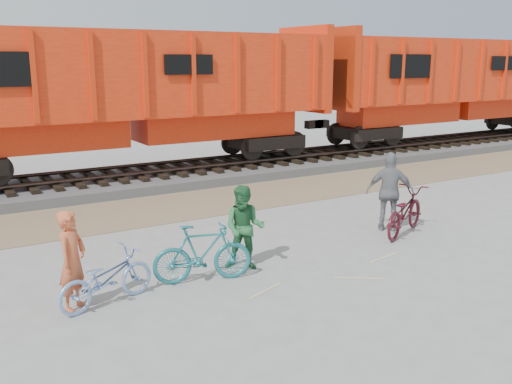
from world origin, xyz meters
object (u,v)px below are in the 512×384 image
hopper_car_center (128,91)px  bicycle_blue (106,278)px  hopper_car_right (451,82)px  bicycle_maroon (404,212)px  person_woman (390,192)px  person_man (245,228)px  bicycle_teal (203,253)px  person_solo (72,261)px

hopper_car_center → bicycle_blue: (-3.55, -8.92, -2.55)m
hopper_car_right → bicycle_maroon: hopper_car_right is taller
bicycle_maroon → person_woman: size_ratio=1.09×
bicycle_maroon → person_woman: 0.58m
bicycle_blue → person_man: person_man is taller
bicycle_blue → bicycle_teal: (1.81, 0.08, 0.09)m
person_solo → bicycle_teal: bearing=-47.5°
hopper_car_right → person_solo: hopper_car_right is taller
bicycle_maroon → person_solo: 7.63m
hopper_car_center → bicycle_maroon: 9.63m
hopper_car_center → hopper_car_right: size_ratio=1.00×
bicycle_maroon → person_woman: bearing=-11.1°
bicycle_maroon → person_man: bearing=65.4°
hopper_car_right → person_solo: (-19.05, -8.82, -2.17)m
hopper_car_right → bicycle_maroon: bearing=-143.0°
person_solo → person_woman: (7.52, 0.62, 0.11)m
person_man → person_woman: (4.21, 0.44, 0.12)m
hopper_car_center → bicycle_maroon: hopper_car_center is taller
bicycle_blue → bicycle_maroon: 7.13m
hopper_car_center → person_man: (-0.75, -8.64, -2.18)m
hopper_car_center → bicycle_teal: bearing=-101.2°
bicycle_maroon → person_woman: (-0.10, 0.40, 0.40)m
bicycle_teal → bicycle_maroon: size_ratio=0.89×
bicycle_teal → person_solo: bearing=104.8°
hopper_car_right → person_man: (-15.75, -8.64, -2.18)m
hopper_car_center → bicycle_teal: size_ratio=7.69×
person_solo → bicycle_maroon: bearing=-45.5°
person_man → person_woman: person_woman is taller
bicycle_teal → person_woman: size_ratio=0.97×
bicycle_blue → bicycle_maroon: (7.12, 0.32, 0.08)m
hopper_car_center → person_woman: 9.14m
bicycle_blue → person_solo: size_ratio=1.05×
bicycle_maroon → hopper_car_center: bearing=-2.6°
person_woman → hopper_car_center: bearing=-26.7°
bicycle_teal → person_woman: bearing=-67.8°
hopper_car_center → hopper_car_right: bearing=0.0°
person_man → bicycle_maroon: bearing=39.7°
hopper_car_right → bicycle_teal: bearing=-152.2°
hopper_car_center → bicycle_blue: size_ratio=7.98×
person_solo → person_man: size_ratio=1.01×
person_solo → person_man: (3.31, 0.18, -0.01)m
bicycle_teal → person_solo: size_ratio=1.09×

